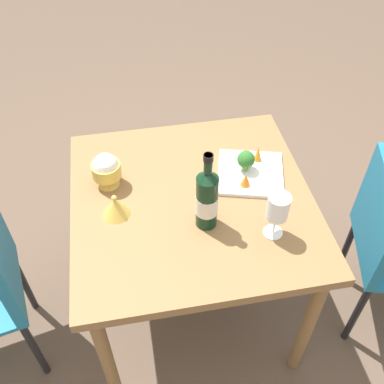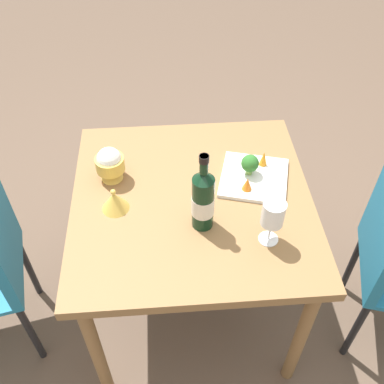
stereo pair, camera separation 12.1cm
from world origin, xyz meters
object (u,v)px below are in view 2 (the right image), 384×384
serving_plate (254,178)px  carrot_garnish_right (264,158)px  wine_glass (273,214)px  carrot_garnish_left (247,184)px  rice_bowl_lid (115,201)px  wine_bottle (203,200)px  rice_bowl (110,164)px  broccoli_floret (250,164)px

serving_plate → carrot_garnish_right: 0.09m
carrot_garnish_right → wine_glass: bearing=172.6°
serving_plate → carrot_garnish_left: carrot_garnish_left is taller
rice_bowl_lid → carrot_garnish_left: bearing=-84.8°
carrot_garnish_left → carrot_garnish_right: bearing=-33.2°
wine_bottle → rice_bowl_lid: size_ratio=3.16×
wine_glass → rice_bowl_lid: bearing=70.6°
rice_bowl → serving_plate: 0.55m
wine_bottle → carrot_garnish_left: 0.24m
wine_bottle → rice_bowl: wine_bottle is taller
carrot_garnish_right → wine_bottle: bearing=135.9°
wine_bottle → carrot_garnish_right: bearing=-44.1°
wine_glass → serving_plate: bearing=-0.3°
wine_glass → serving_plate: size_ratio=0.58×
rice_bowl_lid → broccoli_floret: broccoli_floret is taller
rice_bowl_lid → broccoli_floret: bearing=-75.9°
wine_bottle → broccoli_floret: 0.31m
rice_bowl → rice_bowl_lid: size_ratio=1.42×
wine_glass → rice_bowl_lid: wine_glass is taller
rice_bowl → wine_bottle: bearing=-128.2°
wine_glass → broccoli_floret: bearing=3.0°
rice_bowl_lid → carrot_garnish_right: size_ratio=1.61×
serving_plate → carrot_garnish_right: bearing=-34.7°
broccoli_floret → carrot_garnish_left: size_ratio=1.63×
serving_plate → carrot_garnish_right: (0.07, -0.05, 0.04)m
broccoli_floret → wine_bottle: bearing=138.3°
rice_bowl → serving_plate: (-0.05, -0.55, -0.07)m
broccoli_floret → carrot_garnish_left: (-0.08, 0.02, -0.02)m
serving_plate → wine_bottle: bearing=133.5°
rice_bowl_lid → carrot_garnish_left: rice_bowl_lid is taller
wine_glass → serving_plate: wine_glass is taller
broccoli_floret → carrot_garnish_right: bearing=-53.4°
wine_glass → carrot_garnish_left: (0.23, 0.04, -0.09)m
rice_bowl → carrot_garnish_left: rice_bowl is taller
wine_glass → wine_bottle: bearing=68.3°
carrot_garnish_left → wine_glass: bearing=-170.4°
wine_bottle → carrot_garnish_left: bearing=-51.5°
rice_bowl_lid → serving_plate: size_ratio=0.33×
rice_bowl → serving_plate: bearing=-95.3°
wine_glass → carrot_garnish_left: 0.25m
broccoli_floret → rice_bowl_lid: bearing=104.1°
rice_bowl_lid → broccoli_floret: size_ratio=1.17×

